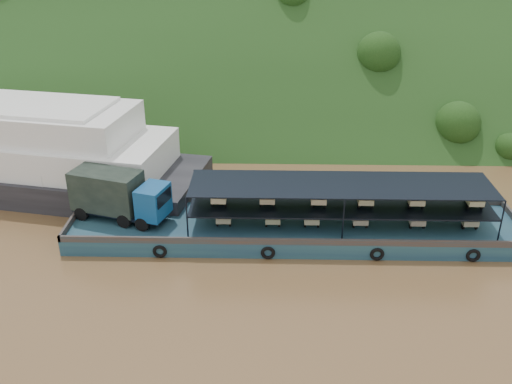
{
  "coord_description": "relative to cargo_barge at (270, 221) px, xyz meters",
  "views": [
    {
      "loc": [
        -1.03,
        -37.55,
        22.87
      ],
      "look_at": [
        -2.0,
        3.0,
        3.2
      ],
      "focal_mm": 40.0,
      "sensor_mm": 36.0,
      "label": 1
    }
  ],
  "objects": [
    {
      "name": "hillside",
      "position": [
        0.85,
        34.2,
        -1.29
      ],
      "size": [
        140.0,
        39.6,
        39.6
      ],
      "primitive_type": "cube",
      "rotation": [
        0.79,
        0.0,
        0.0
      ],
      "color": "#1A3513",
      "rests_on": "ground"
    },
    {
      "name": "cargo_barge",
      "position": [
        0.0,
        0.0,
        0.0
      ],
      "size": [
        35.11,
        7.18,
        5.1
      ],
      "color": "#16324F",
      "rests_on": "ground"
    },
    {
      "name": "ground",
      "position": [
        0.85,
        -1.8,
        -1.29
      ],
      "size": [
        160.0,
        160.0,
        0.0
      ],
      "primitive_type": "plane",
      "color": "brown",
      "rests_on": "ground"
    }
  ]
}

